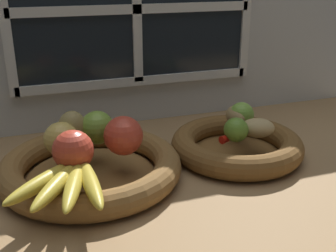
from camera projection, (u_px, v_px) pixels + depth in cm
name	position (u px, v px, depth cm)	size (l,w,h in cm)	color
ground_plane	(173.00, 168.00, 94.01)	(140.00, 90.00, 3.00)	#9E774C
back_wall	(135.00, 20.00, 109.73)	(140.00, 4.60, 55.00)	silver
fruit_bowl_left	(91.00, 167.00, 85.40)	(37.31, 37.31, 5.47)	brown
fruit_bowl_right	(237.00, 145.00, 95.93)	(30.22, 30.22, 5.47)	brown
apple_red_front	(73.00, 150.00, 76.76)	(7.71, 7.71, 7.71)	#CC422D
apple_red_right	(123.00, 136.00, 83.17)	(7.96, 7.96, 7.96)	#CC422D
apple_green_back	(97.00, 128.00, 88.43)	(7.22, 7.22, 7.22)	#7AA338
apple_golden_left	(61.00, 139.00, 82.85)	(6.96, 6.96, 6.96)	#DBB756
pear_brown	(73.00, 128.00, 87.41)	(5.77, 6.11, 7.62)	olive
banana_bunch_front	(68.00, 181.00, 70.84)	(16.38, 19.96, 2.76)	gold
potato_small	(258.00, 128.00, 92.30)	(7.40, 5.51, 4.29)	tan
potato_back	(236.00, 116.00, 98.53)	(7.28, 4.74, 4.96)	#A38451
lime_near	(236.00, 130.00, 89.69)	(5.39, 5.39, 5.39)	olive
lime_far	(241.00, 115.00, 98.22)	(5.91, 5.91, 5.91)	#7AAD3D
chili_pepper	(243.00, 133.00, 92.87)	(1.78, 1.78, 13.58)	red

